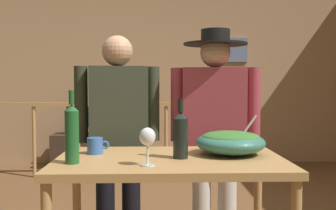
# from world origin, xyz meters

# --- Properties ---
(back_wall) EXTENTS (5.35, 0.10, 2.72)m
(back_wall) POSITION_xyz_m (0.00, 3.25, 1.36)
(back_wall) COLOR tan
(back_wall) RESTS_ON ground_plane
(framed_picture) EXTENTS (0.45, 0.03, 0.36)m
(framed_picture) POSITION_xyz_m (0.84, 3.19, 1.70)
(framed_picture) COLOR slate
(stair_railing) EXTENTS (2.90, 0.10, 1.01)m
(stair_railing) POSITION_xyz_m (-0.56, 2.35, 0.63)
(stair_railing) COLOR #B2844C
(stair_railing) RESTS_ON ground_plane
(tv_console) EXTENTS (0.90, 0.40, 0.48)m
(tv_console) POSITION_xyz_m (-1.32, 2.90, 0.24)
(tv_console) COLOR #38281E
(tv_console) RESTS_ON ground_plane
(flat_screen_tv) EXTENTS (0.49, 0.12, 0.40)m
(flat_screen_tv) POSITION_xyz_m (-1.32, 2.87, 0.72)
(flat_screen_tv) COLOR black
(flat_screen_tv) RESTS_ON tv_console
(serving_table) EXTENTS (1.21, 0.74, 0.80)m
(serving_table) POSITION_xyz_m (-0.24, -0.56, 0.71)
(serving_table) COLOR #B2844C
(serving_table) RESTS_ON ground_plane
(salad_bowl) EXTENTS (0.39, 0.39, 0.22)m
(salad_bowl) POSITION_xyz_m (0.11, -0.47, 0.88)
(salad_bowl) COLOR #337060
(salad_bowl) RESTS_ON serving_table
(wine_glass) EXTENTS (0.08, 0.08, 0.18)m
(wine_glass) POSITION_xyz_m (-0.35, -0.76, 0.94)
(wine_glass) COLOR silver
(wine_glass) RESTS_ON serving_table
(wine_bottle_dark) EXTENTS (0.08, 0.08, 0.32)m
(wine_bottle_dark) POSITION_xyz_m (-0.18, -0.58, 0.93)
(wine_bottle_dark) COLOR black
(wine_bottle_dark) RESTS_ON serving_table
(wine_bottle_green) EXTENTS (0.07, 0.07, 0.36)m
(wine_bottle_green) POSITION_xyz_m (-0.73, -0.70, 0.96)
(wine_bottle_green) COLOR #1E5628
(wine_bottle_green) RESTS_ON serving_table
(mug_blue) EXTENTS (0.12, 0.09, 0.09)m
(mug_blue) POSITION_xyz_m (-0.65, -0.44, 0.85)
(mug_blue) COLOR #3866B2
(mug_blue) RESTS_ON serving_table
(person_standing_left) EXTENTS (0.58, 0.28, 1.53)m
(person_standing_left) POSITION_xyz_m (-0.58, 0.07, 0.90)
(person_standing_left) COLOR black
(person_standing_left) RESTS_ON ground_plane
(person_standing_right) EXTENTS (0.62, 0.44, 1.57)m
(person_standing_right) POSITION_xyz_m (0.10, 0.07, 0.94)
(person_standing_right) COLOR beige
(person_standing_right) RESTS_ON ground_plane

